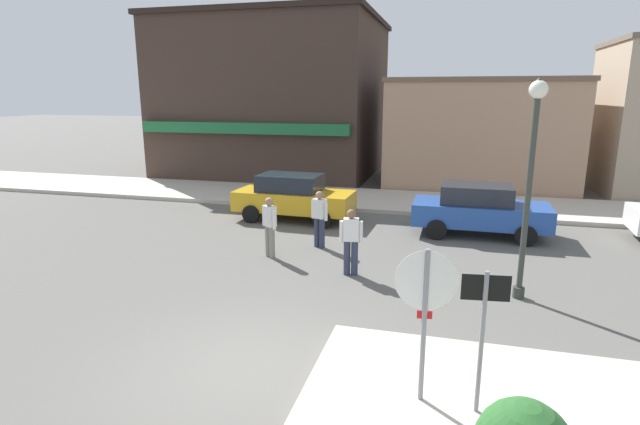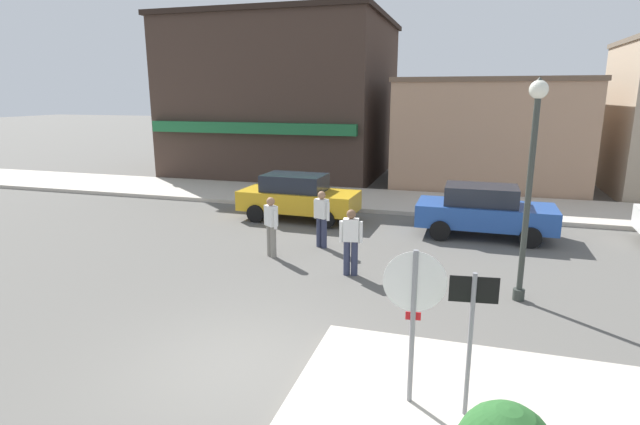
# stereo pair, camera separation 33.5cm
# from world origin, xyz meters

# --- Properties ---
(ground_plane) EXTENTS (160.00, 160.00, 0.00)m
(ground_plane) POSITION_xyz_m (0.00, 0.00, 0.00)
(ground_plane) COLOR #5B5954
(kerb_far) EXTENTS (80.00, 4.00, 0.15)m
(kerb_far) POSITION_xyz_m (0.00, 12.92, 0.07)
(kerb_far) COLOR beige
(kerb_far) RESTS_ON ground
(stop_sign) EXTENTS (0.82, 0.12, 2.30)m
(stop_sign) POSITION_xyz_m (2.64, -0.33, 1.52)
(stop_sign) COLOR gray
(stop_sign) RESTS_ON ground
(one_way_sign) EXTENTS (0.60, 0.09, 2.10)m
(one_way_sign) POSITION_xyz_m (3.37, -0.41, 1.33)
(one_way_sign) COLOR gray
(one_way_sign) RESTS_ON ground
(lamp_post) EXTENTS (0.36, 0.36, 4.54)m
(lamp_post) POSITION_xyz_m (4.40, 4.12, 2.96)
(lamp_post) COLOR #333833
(lamp_post) RESTS_ON ground
(parked_car_nearest) EXTENTS (4.06, 1.99, 1.56)m
(parked_car_nearest) POSITION_xyz_m (-2.32, 9.36, 0.81)
(parked_car_nearest) COLOR gold
(parked_car_nearest) RESTS_ON ground
(parked_car_second) EXTENTS (4.02, 1.91, 1.56)m
(parked_car_second) POSITION_xyz_m (3.75, 8.96, 0.81)
(parked_car_second) COLOR #234C9E
(parked_car_second) RESTS_ON ground
(pedestrian_crossing_near) EXTENTS (0.49, 0.41, 1.61)m
(pedestrian_crossing_near) POSITION_xyz_m (-1.66, 5.32, 0.87)
(pedestrian_crossing_near) COLOR gray
(pedestrian_crossing_near) RESTS_ON ground
(pedestrian_crossing_far) EXTENTS (0.54, 0.35, 1.61)m
(pedestrian_crossing_far) POSITION_xyz_m (-0.62, 6.49, 0.87)
(pedestrian_crossing_far) COLOR #2D334C
(pedestrian_crossing_far) RESTS_ON ground
(pedestrian_kerb_side) EXTENTS (0.56, 0.27, 1.61)m
(pedestrian_kerb_side) POSITION_xyz_m (0.67, 4.55, 0.87)
(pedestrian_kerb_side) COLOR #2D334C
(pedestrian_kerb_side) RESTS_ON ground
(building_corner_shop) EXTENTS (10.91, 9.96, 8.05)m
(building_corner_shop) POSITION_xyz_m (-6.51, 19.65, 4.03)
(building_corner_shop) COLOR #3D2D26
(building_corner_shop) RESTS_ON ground
(building_storefront_left_near) EXTENTS (8.30, 6.53, 4.91)m
(building_storefront_left_near) POSITION_xyz_m (3.95, 18.26, 2.46)
(building_storefront_left_near) COLOR tan
(building_storefront_left_near) RESTS_ON ground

